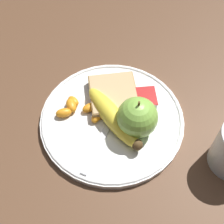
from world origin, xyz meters
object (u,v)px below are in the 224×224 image
at_px(apple, 137,117).
at_px(jam_packet, 146,99).
at_px(fork, 110,122).
at_px(bread_slice, 113,95).
at_px(plate, 112,119).
at_px(banana, 115,117).

distance_m(apple, jam_packet, 0.07).
relative_size(apple, fork, 0.47).
xyz_separation_m(bread_slice, fork, (-0.05, 0.01, -0.01)).
height_order(plate, bread_slice, bread_slice).
height_order(banana, fork, banana).
relative_size(plate, apple, 3.29).
height_order(plate, fork, fork).
distance_m(plate, jam_packet, 0.08).
bearing_deg(jam_packet, bread_slice, 75.84).
height_order(banana, jam_packet, banana).
height_order(banana, bread_slice, banana).
distance_m(plate, fork, 0.01).
height_order(apple, bread_slice, apple).
xyz_separation_m(apple, jam_packet, (0.06, -0.03, -0.03)).
xyz_separation_m(fork, jam_packet, (0.04, -0.07, 0.01)).
height_order(apple, banana, apple).
distance_m(plate, banana, 0.02).
bearing_deg(fork, apple, -80.60).
bearing_deg(bread_slice, jam_packet, -104.16).
bearing_deg(apple, plate, 57.54).
relative_size(apple, jam_packet, 1.83).
relative_size(banana, jam_packet, 3.37).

